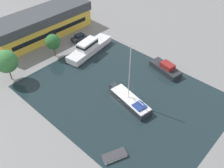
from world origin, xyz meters
TOP-DOWN VIEW (x-y plane):
  - ground_plane at (0.00, 0.00)m, footprint 440.00×440.00m
  - water_canal at (0.00, 0.00)m, footprint 29.21×38.57m
  - warehouse_building at (3.26, 31.26)m, footprint 27.83×9.40m
  - quay_tree_near_building at (-0.81, 21.05)m, footprint 3.65×3.65m
  - quay_tree_by_water at (-12.75, 20.82)m, footprint 4.83×4.83m
  - parked_car at (8.00, 22.22)m, footprint 4.38×2.20m
  - sailboat_moored at (-1.06, -2.74)m, footprint 4.49×10.80m
  - motor_cruiser at (5.88, 16.03)m, footprint 14.31×5.56m
  - small_dinghy at (-11.90, -8.66)m, footprint 4.29×3.09m
  - cabin_boat at (12.27, -2.17)m, footprint 4.32×7.98m

SIDE VIEW (x-z plane):
  - ground_plane at x=0.00m, z-range 0.00..0.00m
  - water_canal at x=0.00m, z-range 0.00..0.01m
  - small_dinghy at x=-11.90m, z-range 0.01..0.53m
  - sailboat_moored at x=-1.06m, z-range -5.80..7.30m
  - cabin_boat at x=12.27m, z-range -0.31..2.03m
  - parked_car at x=8.00m, z-range -0.01..1.76m
  - motor_cruiser at x=5.88m, z-range -0.49..3.07m
  - warehouse_building at x=3.26m, z-range 0.04..6.85m
  - quay_tree_near_building at x=-0.81m, z-range 1.07..6.87m
  - quay_tree_by_water at x=-12.75m, z-range 1.14..8.27m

